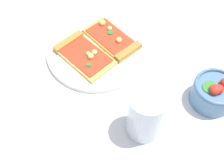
{
  "coord_description": "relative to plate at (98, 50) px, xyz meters",
  "views": [
    {
      "loc": [
        0.38,
        0.35,
        0.61
      ],
      "look_at": [
        0.09,
        0.06,
        0.03
      ],
      "focal_mm": 47.44,
      "sensor_mm": 36.0,
      "label": 1
    }
  ],
  "objects": [
    {
      "name": "ground_plane",
      "position": [
        -0.02,
        0.06,
        -0.01
      ],
      "size": [
        2.4,
        2.4,
        0.0
      ],
      "primitive_type": "plane",
      "color": "silver",
      "rests_on": "ground"
    },
    {
      "name": "plate",
      "position": [
        0.0,
        0.0,
        0.0
      ],
      "size": [
        0.28,
        0.28,
        0.01
      ],
      "primitive_type": "cylinder",
      "color": "white",
      "rests_on": "ground_plane"
    },
    {
      "name": "pizza_slice_near",
      "position": [
        -0.05,
        0.01,
        0.01
      ],
      "size": [
        0.09,
        0.16,
        0.02
      ],
      "color": "gold",
      "rests_on": "plate"
    },
    {
      "name": "pizza_slice_far",
      "position": [
        0.04,
        -0.01,
        0.01
      ],
      "size": [
        0.1,
        0.16,
        0.02
      ],
      "color": "#E5B256",
      "rests_on": "plate"
    },
    {
      "name": "salad_bowl",
      "position": [
        -0.08,
        0.31,
        0.03
      ],
      "size": [
        0.1,
        0.1,
        0.08
      ],
      "color": "#4C7299",
      "rests_on": "ground_plane"
    },
    {
      "name": "soda_glass",
      "position": [
        0.09,
        0.24,
        0.05
      ],
      "size": [
        0.08,
        0.08,
        0.13
      ],
      "color": "silver",
      "rests_on": "ground_plane"
    },
    {
      "name": "paper_napkin",
      "position": [
        0.26,
        -0.08,
        -0.01
      ],
      "size": [
        0.15,
        0.17,
        0.0
      ],
      "primitive_type": "cube",
      "rotation": [
        0.0,
        0.0,
        0.32
      ],
      "color": "silver",
      "rests_on": "ground_plane"
    }
  ]
}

